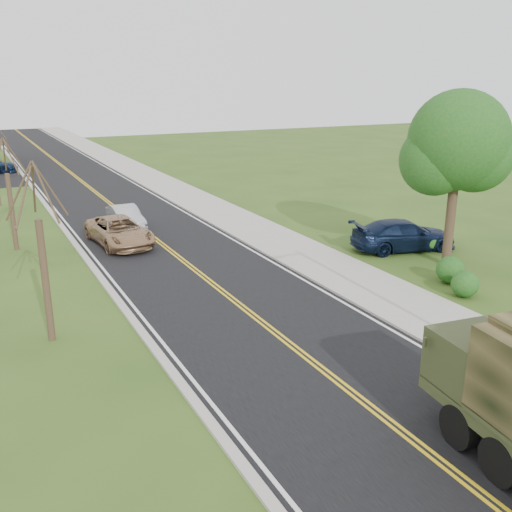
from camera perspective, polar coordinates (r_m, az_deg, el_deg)
ground at (r=15.17m, az=15.48°, el=-17.45°), size 160.00×160.00×0.00m
road at (r=50.39m, az=-16.76°, el=6.93°), size 8.00×120.00×0.01m
curb_right at (r=51.27m, az=-12.19°, el=7.51°), size 0.30×120.00×0.12m
sidewalk_right at (r=51.75m, az=-10.31°, el=7.69°), size 3.20×120.00×0.10m
curb_left at (r=49.81m, az=-21.47°, el=6.40°), size 0.30×120.00×0.10m
leafy_tree at (r=27.59m, az=19.52°, el=10.14°), size 4.83×4.50×8.10m
bare_tree_a at (r=19.85m, az=-20.46°, el=-0.99°), size 1.93×2.26×6.08m
bare_tree_b at (r=31.50m, az=-23.32°, el=4.92°), size 1.83×2.14×5.73m
suv_champagne at (r=31.10m, az=-13.50°, el=2.42°), size 2.92×5.50×1.47m
sedan_silver at (r=34.44m, az=-12.91°, el=3.78°), size 1.48×4.07×1.33m
pickup_navy at (r=30.28m, az=14.53°, el=2.04°), size 5.78×3.38×1.57m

